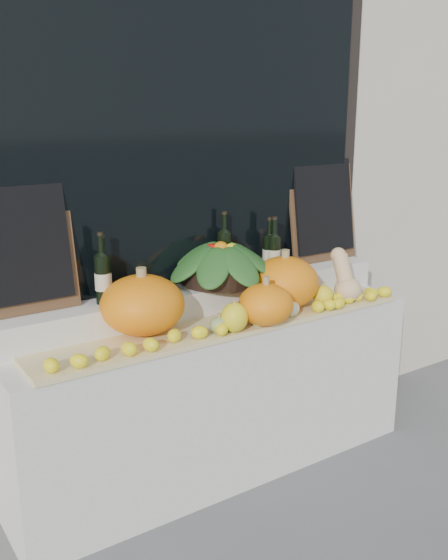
{
  "coord_description": "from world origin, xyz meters",
  "views": [
    {
      "loc": [
        -1.68,
        -1.08,
        1.98
      ],
      "look_at": [
        0.0,
        1.45,
        1.12
      ],
      "focal_mm": 40.0,
      "sensor_mm": 36.0,
      "label": 1
    }
  ],
  "objects_px": {
    "pumpkin_left": "(142,305)",
    "wine_bottle_tall": "(224,255)",
    "butternut_squash": "(345,280)",
    "pumpkin_right": "(285,282)",
    "produce_bowl": "(221,262)"
  },
  "relations": [
    {
      "from": "butternut_squash",
      "to": "wine_bottle_tall",
      "type": "xyz_separation_m",
      "value": [
        -0.58,
        0.36,
        0.15
      ]
    },
    {
      "from": "produce_bowl",
      "to": "wine_bottle_tall",
      "type": "distance_m",
      "value": 0.08
    },
    {
      "from": "pumpkin_left",
      "to": "pumpkin_right",
      "type": "bearing_deg",
      "value": -4.25
    },
    {
      "from": "butternut_squash",
      "to": "produce_bowl",
      "type": "bearing_deg",
      "value": 154.18
    },
    {
      "from": "pumpkin_left",
      "to": "butternut_squash",
      "type": "relative_size",
      "value": 1.39
    },
    {
      "from": "butternut_squash",
      "to": "produce_bowl",
      "type": "distance_m",
      "value": 0.72
    },
    {
      "from": "produce_bowl",
      "to": "wine_bottle_tall",
      "type": "xyz_separation_m",
      "value": [
        0.06,
        0.05,
        0.02
      ]
    },
    {
      "from": "butternut_squash",
      "to": "wine_bottle_tall",
      "type": "distance_m",
      "value": 0.7
    },
    {
      "from": "pumpkin_left",
      "to": "wine_bottle_tall",
      "type": "height_order",
      "value": "wine_bottle_tall"
    },
    {
      "from": "pumpkin_left",
      "to": "pumpkin_right",
      "type": "distance_m",
      "value": 0.83
    },
    {
      "from": "pumpkin_left",
      "to": "wine_bottle_tall",
      "type": "xyz_separation_m",
      "value": [
        0.61,
        0.2,
        0.13
      ]
    },
    {
      "from": "butternut_squash",
      "to": "wine_bottle_tall",
      "type": "bearing_deg",
      "value": 148.61
    },
    {
      "from": "produce_bowl",
      "to": "wine_bottle_tall",
      "type": "height_order",
      "value": "wine_bottle_tall"
    },
    {
      "from": "pumpkin_left",
      "to": "produce_bowl",
      "type": "xyz_separation_m",
      "value": [
        0.55,
        0.15,
        0.1
      ]
    },
    {
      "from": "butternut_squash",
      "to": "pumpkin_left",
      "type": "bearing_deg",
      "value": 172.39
    }
  ]
}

